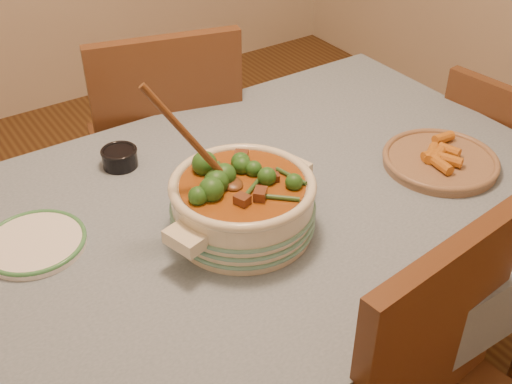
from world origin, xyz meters
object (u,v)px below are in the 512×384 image
Objects in this scene: condiment_bowl at (120,157)px; fried_plate at (441,159)px; white_plate at (34,243)px; chair_far at (166,145)px; chair_right at (503,181)px; stew_casserole at (242,200)px; dining_table at (250,234)px.

fried_plate is (0.71, -0.47, -0.01)m from condiment_bowl.
fried_plate is at bearing -15.28° from white_plate.
fried_plate is 0.93m from chair_far.
white_plate is at bearing 75.93° from chair_right.
white_plate is 0.27× the size of chair_far.
fried_plate is (0.58, -0.07, -0.06)m from stew_casserole.
dining_table is 0.68m from chair_far.
fried_plate is 0.46× the size of chair_right.
fried_plate reaches higher than dining_table.
fried_plate is (1.00, -0.27, 0.01)m from white_plate.
chair_right is (1.16, -0.39, -0.30)m from condiment_bowl.
chair_far is 1.15× the size of chair_right.
chair_far reaches higher than dining_table.
condiment_bowl reaches higher than white_plate.
chair_right is (0.45, 0.08, -0.29)m from fried_plate.
chair_right is (0.87, -0.72, -0.07)m from chair_far.
stew_casserole is (-0.06, -0.07, 0.17)m from dining_table.
white_plate is at bearing 153.71° from stew_casserole.
stew_casserole is at bearing 84.29° from chair_right.
white_plate is 0.68× the size of fried_plate.
fried_plate is at bearing -6.48° from stew_casserole.
white_plate is at bearing -146.18° from condiment_bowl.
stew_casserole reaches higher than chair_far.
fried_plate is at bearing 132.76° from chair_far.
dining_table is 4.30× the size of fried_plate.
stew_casserole is at bearing -133.24° from dining_table.
chair_far is (0.09, 0.66, -0.10)m from dining_table.
white_plate is 1.49m from chair_right.
chair_far is at bearing 44.22° from chair_right.
white_plate is (-0.49, 0.14, 0.10)m from dining_table.
white_plate is (-0.42, 0.21, -0.07)m from stew_casserole.
chair_right is at bearing -7.66° from white_plate.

